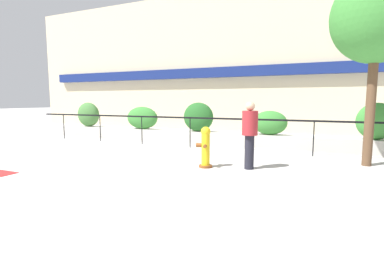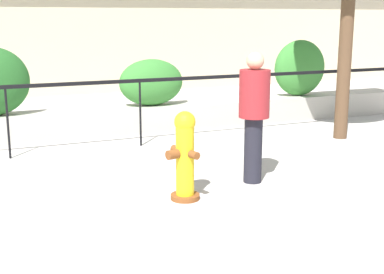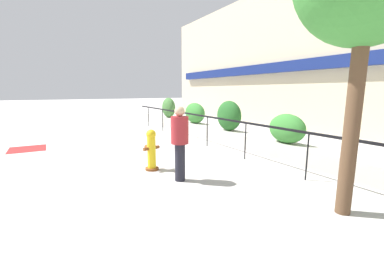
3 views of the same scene
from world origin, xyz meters
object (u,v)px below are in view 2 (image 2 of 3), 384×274
fire_hydrant (185,155)px  hedge_bush_4 (300,68)px  pedestrian (254,109)px  hedge_bush_3 (151,82)px

fire_hydrant → hedge_bush_4: bearing=42.5°
pedestrian → hedge_bush_4: bearing=48.7°
hedge_bush_3 → fire_hydrant: (-0.96, -3.96, -0.39)m
hedge_bush_3 → fire_hydrant: bearing=-103.6°
hedge_bush_3 → pedestrian: bearing=-87.8°
hedge_bush_4 → fire_hydrant: hedge_bush_4 is taller
hedge_bush_3 → pedestrian: 3.68m
hedge_bush_4 → hedge_bush_3: bearing=180.0°
fire_hydrant → pedestrian: size_ratio=0.62×
hedge_bush_4 → pedestrian: 4.90m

